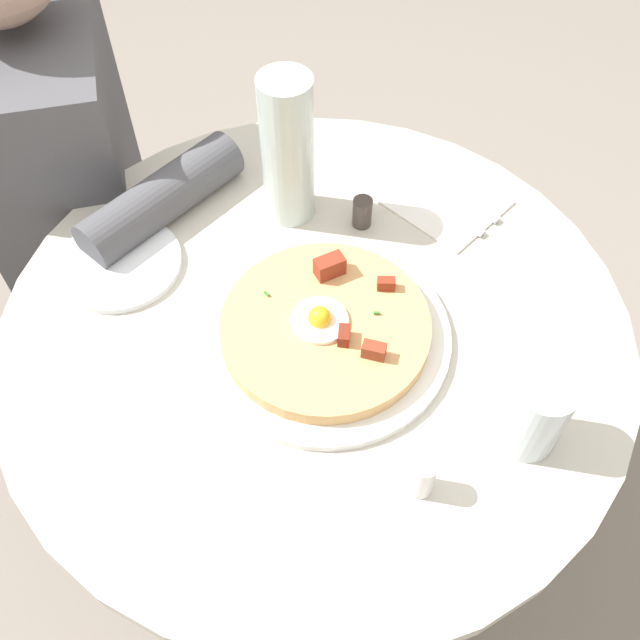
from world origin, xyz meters
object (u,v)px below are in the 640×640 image
(person_seated, at_px, (92,236))
(water_glass, at_px, (536,413))
(dining_table, at_px, (316,391))
(knife, at_px, (433,202))
(breakfast_pizza, at_px, (326,326))
(salt_shaker, at_px, (422,477))
(pepper_shaker, at_px, (362,212))
(fork, at_px, (448,190))
(water_bottle, at_px, (287,151))
(pizza_plate, at_px, (325,335))
(bread_plate, at_px, (120,263))

(person_seated, xyz_separation_m, water_glass, (-0.68, -0.53, 0.30))
(dining_table, distance_m, knife, 0.33)
(breakfast_pizza, bearing_deg, salt_shaker, -165.80)
(breakfast_pizza, height_order, knife, breakfast_pizza)
(knife, xyz_separation_m, water_glass, (-0.38, 0.01, 0.05))
(dining_table, bearing_deg, pepper_shaker, -33.65)
(fork, distance_m, pepper_shaker, 0.15)
(water_bottle, bearing_deg, person_seated, 52.69)
(water_bottle, bearing_deg, water_glass, -155.34)
(pizza_plate, xyz_separation_m, water_bottle, (0.23, -0.00, 0.10))
(person_seated, bearing_deg, water_glass, -141.89)
(person_seated, distance_m, fork, 0.69)
(breakfast_pizza, height_order, bread_plate, breakfast_pizza)
(bread_plate, height_order, pepper_shaker, pepper_shaker)
(water_bottle, bearing_deg, breakfast_pizza, 179.84)
(dining_table, xyz_separation_m, breakfast_pizza, (-0.03, -0.01, 0.20))
(person_seated, xyz_separation_m, pizza_plate, (-0.49, -0.34, 0.25))
(water_glass, xyz_separation_m, pepper_shaker, (0.37, 0.10, -0.03))
(bread_plate, height_order, water_glass, water_glass)
(salt_shaker, bearing_deg, water_bottle, 6.95)
(fork, bearing_deg, person_seated, 31.11)
(bread_plate, xyz_separation_m, knife, (0.02, -0.45, 0.00))
(breakfast_pizza, bearing_deg, knife, -46.71)
(water_glass, height_order, pepper_shaker, water_glass)
(pizza_plate, distance_m, salt_shaker, 0.23)
(dining_table, relative_size, pizza_plate, 2.57)
(bread_plate, distance_m, salt_shaker, 0.50)
(person_seated, relative_size, water_bottle, 5.11)
(knife, bearing_deg, pepper_shaker, 62.98)
(knife, xyz_separation_m, pepper_shaker, (-0.01, 0.11, 0.02))
(dining_table, bearing_deg, pizza_plate, -166.93)
(fork, bearing_deg, breakfast_pizza, 98.93)
(breakfast_pizza, xyz_separation_m, fork, (0.21, -0.24, -0.02))
(fork, bearing_deg, pizza_plate, 98.93)
(dining_table, xyz_separation_m, person_seated, (0.46, 0.33, -0.07))
(person_seated, height_order, knife, person_seated)
(water_bottle, xyz_separation_m, salt_shaker, (-0.45, -0.06, -0.08))
(fork, xyz_separation_m, knife, (-0.02, 0.03, 0.00))
(person_seated, height_order, bread_plate, person_seated)
(breakfast_pizza, relative_size, water_glass, 2.38)
(dining_table, xyz_separation_m, fork, (0.19, -0.24, 0.19))
(person_seated, bearing_deg, salt_shaker, -150.98)
(dining_table, bearing_deg, water_glass, -137.02)
(dining_table, bearing_deg, knife, -52.09)
(pizza_plate, xyz_separation_m, breakfast_pizza, (0.00, -0.00, 0.02))
(fork, xyz_separation_m, salt_shaker, (-0.43, 0.18, 0.02))
(dining_table, distance_m, pizza_plate, 0.19)
(pizza_plate, relative_size, fork, 1.77)
(pizza_plate, bearing_deg, fork, -47.84)
(pepper_shaker, bearing_deg, fork, -77.29)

